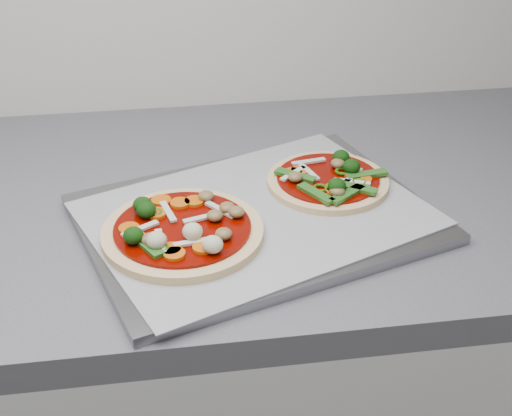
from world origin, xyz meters
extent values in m
cube|color=gray|center=(0.71, 1.22, 0.91)|extent=(0.50, 0.43, 0.01)
cube|color=#9B9BA1|center=(0.71, 1.22, 0.91)|extent=(0.49, 0.43, 0.00)
cylinder|color=#EAC188|center=(0.61, 1.18, 0.92)|extent=(0.20, 0.20, 0.01)
cylinder|color=#650600|center=(0.61, 1.18, 0.93)|extent=(0.17, 0.17, 0.00)
torus|color=#29510A|center=(0.59, 1.13, 0.93)|extent=(0.02, 0.02, 0.00)
cylinder|color=#DC5D00|center=(0.63, 1.23, 0.93)|extent=(0.04, 0.04, 0.00)
ellipsoid|color=brown|center=(0.67, 1.20, 0.94)|extent=(0.03, 0.03, 0.01)
torus|color=#29510A|center=(0.58, 1.21, 0.93)|extent=(0.02, 0.02, 0.00)
ellipsoid|color=brown|center=(0.68, 1.19, 0.94)|extent=(0.03, 0.03, 0.01)
cube|color=beige|center=(0.64, 1.19, 0.93)|extent=(0.05, 0.02, 0.00)
cylinder|color=#DC5D00|center=(0.63, 1.13, 0.93)|extent=(0.03, 0.03, 0.00)
cylinder|color=#DC5D00|center=(0.58, 1.21, 0.93)|extent=(0.03, 0.03, 0.00)
cube|color=beige|center=(0.66, 1.20, 0.93)|extent=(0.04, 0.04, 0.00)
cylinder|color=#DC5D00|center=(0.60, 1.12, 0.93)|extent=(0.04, 0.04, 0.00)
cylinder|color=#DC5D00|center=(0.55, 1.18, 0.93)|extent=(0.03, 0.03, 0.00)
ellipsoid|color=beige|center=(0.64, 1.12, 0.94)|extent=(0.03, 0.03, 0.02)
ellipsoid|color=#103A09|center=(0.57, 1.20, 0.94)|extent=(0.03, 0.03, 0.02)
cube|color=#285B1C|center=(0.57, 1.14, 0.93)|extent=(0.04, 0.06, 0.00)
cube|color=beige|center=(0.62, 1.14, 0.93)|extent=(0.05, 0.02, 0.00)
cylinder|color=#DC5D00|center=(0.59, 1.24, 0.93)|extent=(0.03, 0.03, 0.00)
ellipsoid|color=brown|center=(0.66, 1.14, 0.94)|extent=(0.02, 0.02, 0.01)
cylinder|color=#DC5D00|center=(0.56, 1.16, 0.93)|extent=(0.03, 0.03, 0.00)
ellipsoid|color=#103A09|center=(0.57, 1.22, 0.94)|extent=(0.03, 0.03, 0.02)
cylinder|color=#DC5D00|center=(0.60, 1.13, 0.93)|extent=(0.03, 0.03, 0.00)
ellipsoid|color=brown|center=(0.57, 1.14, 0.94)|extent=(0.02, 0.02, 0.01)
ellipsoid|color=beige|center=(0.62, 1.15, 0.94)|extent=(0.03, 0.03, 0.02)
ellipsoid|color=#103A09|center=(0.56, 1.15, 0.94)|extent=(0.03, 0.03, 0.02)
cylinder|color=#DC5D00|center=(0.61, 1.23, 0.93)|extent=(0.03, 0.03, 0.00)
ellipsoid|color=beige|center=(0.58, 1.14, 0.94)|extent=(0.03, 0.03, 0.02)
ellipsoid|color=brown|center=(0.65, 1.23, 0.94)|extent=(0.02, 0.02, 0.01)
cube|color=beige|center=(0.60, 1.21, 0.93)|extent=(0.02, 0.05, 0.00)
cube|color=beige|center=(0.56, 1.17, 0.93)|extent=(0.05, 0.03, 0.00)
ellipsoid|color=brown|center=(0.65, 1.18, 0.94)|extent=(0.02, 0.02, 0.01)
cube|color=beige|center=(0.59, 1.14, 0.93)|extent=(0.01, 0.05, 0.00)
cylinder|color=#EAC188|center=(0.81, 1.27, 0.92)|extent=(0.19, 0.19, 0.01)
cylinder|color=#650600|center=(0.81, 1.27, 0.93)|extent=(0.16, 0.16, 0.00)
cylinder|color=#DC5D00|center=(0.85, 1.27, 0.93)|extent=(0.03, 0.03, 0.00)
cube|color=beige|center=(0.79, 1.29, 0.93)|extent=(0.02, 0.05, 0.00)
cube|color=beige|center=(0.84, 1.25, 0.93)|extent=(0.05, 0.03, 0.00)
ellipsoid|color=#103A09|center=(0.84, 1.31, 0.94)|extent=(0.03, 0.03, 0.02)
ellipsoid|color=#103A09|center=(0.81, 1.23, 0.94)|extent=(0.03, 0.03, 0.02)
torus|color=#29510A|center=(0.83, 1.28, 0.93)|extent=(0.03, 0.03, 0.00)
cylinder|color=#DC5D00|center=(0.77, 1.29, 0.93)|extent=(0.03, 0.03, 0.00)
cube|color=beige|center=(0.79, 1.31, 0.93)|extent=(0.05, 0.02, 0.00)
cube|color=#285B1C|center=(0.79, 1.23, 0.93)|extent=(0.04, 0.06, 0.00)
cylinder|color=#DC5D00|center=(0.85, 1.26, 0.93)|extent=(0.03, 0.03, 0.00)
cylinder|color=#DC5D00|center=(0.81, 1.24, 0.93)|extent=(0.03, 0.03, 0.00)
cube|color=#285B1C|center=(0.83, 1.22, 0.93)|extent=(0.06, 0.05, 0.00)
cylinder|color=#DC5D00|center=(0.78, 1.29, 0.93)|extent=(0.03, 0.03, 0.00)
cube|color=#285B1C|center=(0.84, 1.24, 0.93)|extent=(0.06, 0.04, 0.00)
cube|color=#285B1C|center=(0.77, 1.28, 0.93)|extent=(0.05, 0.05, 0.00)
ellipsoid|color=brown|center=(0.83, 1.30, 0.93)|extent=(0.03, 0.03, 0.01)
ellipsoid|color=brown|center=(0.77, 1.27, 0.93)|extent=(0.02, 0.02, 0.01)
torus|color=#29510A|center=(0.85, 1.29, 0.93)|extent=(0.03, 0.03, 0.00)
cylinder|color=#DC5D00|center=(0.81, 1.23, 0.93)|extent=(0.03, 0.03, 0.00)
torus|color=#29510A|center=(0.79, 1.24, 0.93)|extent=(0.02, 0.02, 0.00)
ellipsoid|color=brown|center=(0.81, 1.22, 0.93)|extent=(0.02, 0.02, 0.01)
ellipsoid|color=#103A09|center=(0.85, 1.28, 0.94)|extent=(0.03, 0.03, 0.02)
cube|color=#285B1C|center=(0.86, 1.27, 0.93)|extent=(0.06, 0.02, 0.00)
torus|color=#29510A|center=(0.85, 1.25, 0.93)|extent=(0.03, 0.03, 0.00)
cube|color=beige|center=(0.84, 1.27, 0.93)|extent=(0.04, 0.04, 0.00)
cylinder|color=#DC5D00|center=(0.85, 1.27, 0.93)|extent=(0.03, 0.03, 0.00)
cube|color=beige|center=(0.77, 1.28, 0.93)|extent=(0.04, 0.04, 0.00)
camera|label=1|loc=(0.60, 0.46, 1.39)|focal=50.00mm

